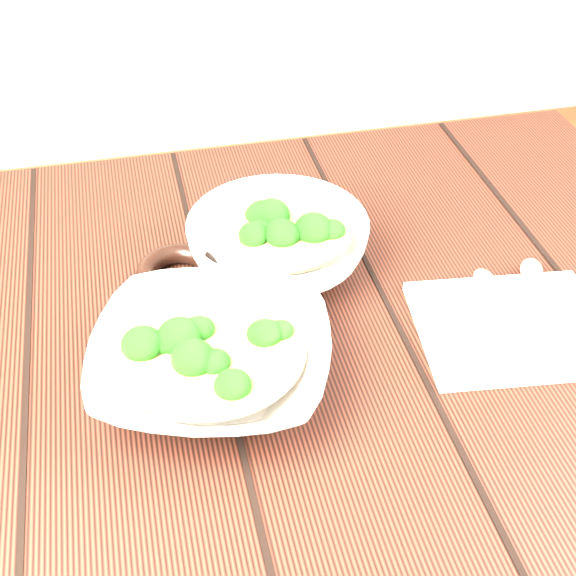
% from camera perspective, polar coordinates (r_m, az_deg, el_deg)
% --- Properties ---
extents(table, '(1.20, 0.80, 0.75)m').
position_cam_1_polar(table, '(0.97, -3.69, -8.00)').
color(table, '#381810').
rests_on(table, ground).
extents(soup_bowl_front, '(0.29, 0.29, 0.07)m').
position_cam_1_polar(soup_bowl_front, '(0.81, -5.47, -5.10)').
color(soup_bowl_front, silver).
rests_on(soup_bowl_front, table).
extents(soup_bowl_back, '(0.25, 0.25, 0.08)m').
position_cam_1_polar(soup_bowl_back, '(0.95, -0.72, 3.24)').
color(soup_bowl_back, silver).
rests_on(soup_bowl_back, table).
extents(trivet, '(0.13, 0.13, 0.02)m').
position_cam_1_polar(trivet, '(0.95, -7.86, 1.11)').
color(trivet, black).
rests_on(trivet, table).
extents(napkin, '(0.22, 0.19, 0.01)m').
position_cam_1_polar(napkin, '(0.91, 15.58, -2.70)').
color(napkin, beige).
rests_on(napkin, table).
extents(spoon_left, '(0.05, 0.17, 0.01)m').
position_cam_1_polar(spoon_left, '(0.93, 14.31, -0.80)').
color(spoon_left, '#ABA697').
rests_on(spoon_left, napkin).
extents(spoon_right, '(0.09, 0.16, 0.01)m').
position_cam_1_polar(spoon_right, '(0.96, 16.88, 0.06)').
color(spoon_right, '#ABA697').
rests_on(spoon_right, napkin).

